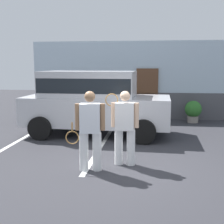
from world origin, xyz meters
name	(u,v)px	position (x,y,z in m)	size (l,w,h in m)	color
ground_plane	(118,167)	(0.00, 0.00, 0.00)	(40.00, 40.00, 0.00)	#2D2D33
parking_stripe_0	(11,145)	(-3.22, 1.50, 0.00)	(0.12, 4.40, 0.01)	silver
parking_stripe_1	(100,148)	(-0.67, 1.50, 0.00)	(0.12, 4.40, 0.01)	silver
house_frontage	(135,82)	(0.01, 6.51, 1.51)	(8.75, 0.40, 3.23)	silver
parked_suv	(94,100)	(-1.13, 3.10, 1.15)	(4.65, 2.26, 2.05)	#B7B7BC
tennis_player_man	(90,130)	(-0.57, -0.26, 0.88)	(0.89, 0.31, 1.71)	white
tennis_player_woman	(125,127)	(0.12, 0.20, 0.88)	(0.76, 0.28, 1.68)	white
potted_plant_by_porch	(193,110)	(2.33, 5.69, 0.48)	(0.65, 0.65, 0.86)	gray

